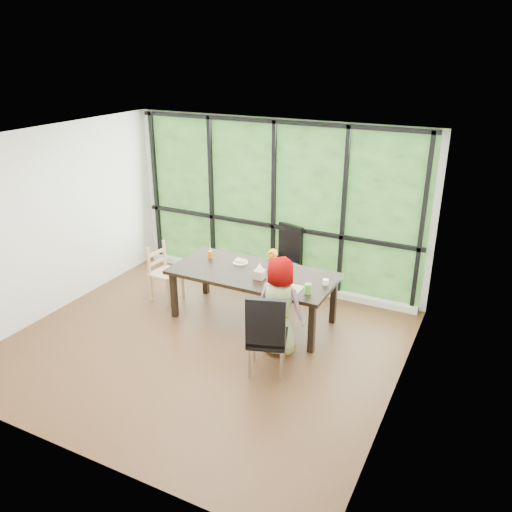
{
  "coord_description": "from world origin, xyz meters",
  "views": [
    {
      "loc": [
        3.27,
        -4.99,
        3.7
      ],
      "look_at": [
        0.38,
        0.81,
        1.05
      ],
      "focal_mm": 36.14,
      "sensor_mm": 36.0,
      "label": 1
    }
  ],
  "objects_px": {
    "child_older": "(280,306)",
    "green_cup": "(308,289)",
    "tissue_box": "(260,274)",
    "white_mug": "(326,282)",
    "chair_end_beech": "(166,273)",
    "orange_cup": "(210,254)",
    "plate_near": "(286,286)",
    "dining_table": "(253,296)",
    "chair_window_leather": "(282,260)",
    "plate_far": "(240,262)",
    "chair_interior_leather": "(267,332)",
    "child_toddler": "(272,276)"
  },
  "relations": [
    {
      "from": "orange_cup",
      "to": "child_toddler",
      "type": "bearing_deg",
      "value": 29.1
    },
    {
      "from": "chair_interior_leather",
      "to": "green_cup",
      "type": "bearing_deg",
      "value": -122.5
    },
    {
      "from": "chair_window_leather",
      "to": "chair_interior_leather",
      "type": "xyz_separation_m",
      "value": [
        0.75,
        -2.14,
        0.0
      ]
    },
    {
      "from": "tissue_box",
      "to": "white_mug",
      "type": "bearing_deg",
      "value": 12.89
    },
    {
      "from": "plate_near",
      "to": "tissue_box",
      "type": "bearing_deg",
      "value": 168.21
    },
    {
      "from": "chair_window_leather",
      "to": "chair_end_beech",
      "type": "distance_m",
      "value": 1.84
    },
    {
      "from": "white_mug",
      "to": "tissue_box",
      "type": "height_order",
      "value": "tissue_box"
    },
    {
      "from": "child_older",
      "to": "plate_near",
      "type": "bearing_deg",
      "value": -73.76
    },
    {
      "from": "dining_table",
      "to": "chair_interior_leather",
      "type": "height_order",
      "value": "chair_interior_leather"
    },
    {
      "from": "dining_table",
      "to": "child_toddler",
      "type": "relative_size",
      "value": 2.7
    },
    {
      "from": "dining_table",
      "to": "tissue_box",
      "type": "bearing_deg",
      "value": -39.09
    },
    {
      "from": "tissue_box",
      "to": "child_toddler",
      "type": "bearing_deg",
      "value": 102.66
    },
    {
      "from": "orange_cup",
      "to": "green_cup",
      "type": "distance_m",
      "value": 1.81
    },
    {
      "from": "chair_end_beech",
      "to": "white_mug",
      "type": "xyz_separation_m",
      "value": [
        2.54,
        0.09,
        0.34
      ]
    },
    {
      "from": "dining_table",
      "to": "white_mug",
      "type": "bearing_deg",
      "value": 3.14
    },
    {
      "from": "chair_end_beech",
      "to": "green_cup",
      "type": "height_order",
      "value": "chair_end_beech"
    },
    {
      "from": "chair_window_leather",
      "to": "plate_near",
      "type": "height_order",
      "value": "chair_window_leather"
    },
    {
      "from": "child_toddler",
      "to": "chair_interior_leather",
      "type": "bearing_deg",
      "value": -49.06
    },
    {
      "from": "child_older",
      "to": "green_cup",
      "type": "distance_m",
      "value": 0.43
    },
    {
      "from": "child_toddler",
      "to": "green_cup",
      "type": "distance_m",
      "value": 1.38
    },
    {
      "from": "dining_table",
      "to": "child_toddler",
      "type": "bearing_deg",
      "value": 90.0
    },
    {
      "from": "chair_end_beech",
      "to": "orange_cup",
      "type": "height_order",
      "value": "chair_end_beech"
    },
    {
      "from": "chair_end_beech",
      "to": "child_toddler",
      "type": "relative_size",
      "value": 1.04
    },
    {
      "from": "chair_window_leather",
      "to": "child_toddler",
      "type": "bearing_deg",
      "value": -70.92
    },
    {
      "from": "chair_window_leather",
      "to": "green_cup",
      "type": "distance_m",
      "value": 1.68
    },
    {
      "from": "chair_end_beech",
      "to": "white_mug",
      "type": "bearing_deg",
      "value": -83.22
    },
    {
      "from": "plate_near",
      "to": "white_mug",
      "type": "height_order",
      "value": "white_mug"
    },
    {
      "from": "dining_table",
      "to": "chair_interior_leather",
      "type": "relative_size",
      "value": 2.16
    },
    {
      "from": "chair_end_beech",
      "to": "plate_near",
      "type": "relative_size",
      "value": 3.87
    },
    {
      "from": "child_older",
      "to": "green_cup",
      "type": "relative_size",
      "value": 9.56
    },
    {
      "from": "plate_far",
      "to": "plate_near",
      "type": "height_order",
      "value": "same"
    },
    {
      "from": "white_mug",
      "to": "plate_near",
      "type": "bearing_deg",
      "value": -146.98
    },
    {
      "from": "dining_table",
      "to": "child_older",
      "type": "height_order",
      "value": "child_older"
    },
    {
      "from": "dining_table",
      "to": "plate_near",
      "type": "xyz_separation_m",
      "value": [
        0.61,
        -0.23,
        0.38
      ]
    },
    {
      "from": "green_cup",
      "to": "chair_window_leather",
      "type": "bearing_deg",
      "value": 125.07
    },
    {
      "from": "child_older",
      "to": "tissue_box",
      "type": "bearing_deg",
      "value": -37.99
    },
    {
      "from": "chair_end_beech",
      "to": "white_mug",
      "type": "relative_size",
      "value": 11.24
    },
    {
      "from": "green_cup",
      "to": "tissue_box",
      "type": "xyz_separation_m",
      "value": [
        -0.76,
        0.15,
        -0.01
      ]
    },
    {
      "from": "dining_table",
      "to": "chair_end_beech",
      "type": "distance_m",
      "value": 1.49
    },
    {
      "from": "plate_near",
      "to": "white_mug",
      "type": "xyz_separation_m",
      "value": [
        0.45,
        0.29,
        0.03
      ]
    },
    {
      "from": "chair_end_beech",
      "to": "tissue_box",
      "type": "relative_size",
      "value": 6.51
    },
    {
      "from": "chair_end_beech",
      "to": "plate_far",
      "type": "height_order",
      "value": "chair_end_beech"
    },
    {
      "from": "plate_far",
      "to": "tissue_box",
      "type": "relative_size",
      "value": 1.63
    },
    {
      "from": "plate_far",
      "to": "plate_near",
      "type": "distance_m",
      "value": 1.03
    },
    {
      "from": "plate_near",
      "to": "chair_end_beech",
      "type": "bearing_deg",
      "value": 174.46
    },
    {
      "from": "child_toddler",
      "to": "white_mug",
      "type": "xyz_separation_m",
      "value": [
        1.05,
        -0.58,
        0.36
      ]
    },
    {
      "from": "chair_interior_leather",
      "to": "child_older",
      "type": "xyz_separation_m",
      "value": [
        -0.05,
        0.48,
        0.12
      ]
    },
    {
      "from": "child_toddler",
      "to": "plate_near",
      "type": "distance_m",
      "value": 1.11
    },
    {
      "from": "orange_cup",
      "to": "plate_near",
      "type": "bearing_deg",
      "value": -16.57
    },
    {
      "from": "orange_cup",
      "to": "white_mug",
      "type": "bearing_deg",
      "value": -4.02
    }
  ]
}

